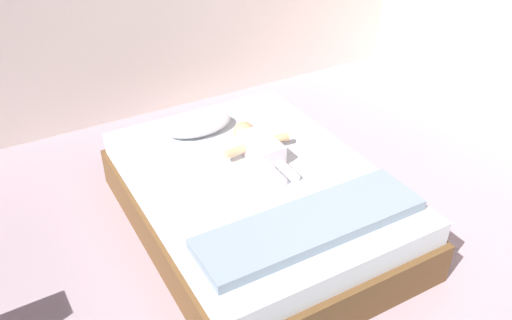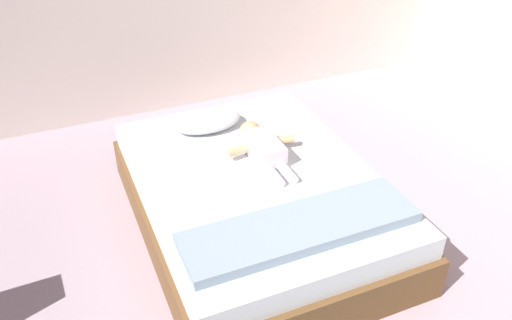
{
  "view_description": "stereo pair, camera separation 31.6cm",
  "coord_description": "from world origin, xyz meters",
  "px_view_note": "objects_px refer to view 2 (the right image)",
  "views": [
    {
      "loc": [
        -1.11,
        -1.41,
        2.39
      ],
      "look_at": [
        0.29,
        1.04,
        0.53
      ],
      "focal_mm": 37.72,
      "sensor_mm": 36.0,
      "label": 1
    },
    {
      "loc": [
        -0.82,
        -1.55,
        2.39
      ],
      "look_at": [
        0.29,
        1.04,
        0.53
      ],
      "focal_mm": 37.72,
      "sensor_mm": 36.0,
      "label": 2
    }
  ],
  "objects_px": {
    "toothbrush": "(277,137)",
    "bed": "(256,200)",
    "pillow": "(206,121)",
    "baby": "(262,147)"
  },
  "relations": [
    {
      "from": "bed",
      "to": "baby",
      "type": "height_order",
      "value": "baby"
    },
    {
      "from": "pillow",
      "to": "toothbrush",
      "type": "bearing_deg",
      "value": -38.18
    },
    {
      "from": "baby",
      "to": "toothbrush",
      "type": "relative_size",
      "value": 5.75
    },
    {
      "from": "bed",
      "to": "pillow",
      "type": "distance_m",
      "value": 0.73
    },
    {
      "from": "pillow",
      "to": "baby",
      "type": "relative_size",
      "value": 0.76
    },
    {
      "from": "pillow",
      "to": "toothbrush",
      "type": "relative_size",
      "value": 4.37
    },
    {
      "from": "toothbrush",
      "to": "bed",
      "type": "bearing_deg",
      "value": -132.39
    },
    {
      "from": "baby",
      "to": "toothbrush",
      "type": "bearing_deg",
      "value": 41.06
    },
    {
      "from": "bed",
      "to": "toothbrush",
      "type": "xyz_separation_m",
      "value": [
        0.31,
        0.34,
        0.23
      ]
    },
    {
      "from": "toothbrush",
      "to": "baby",
      "type": "bearing_deg",
      "value": -138.94
    }
  ]
}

